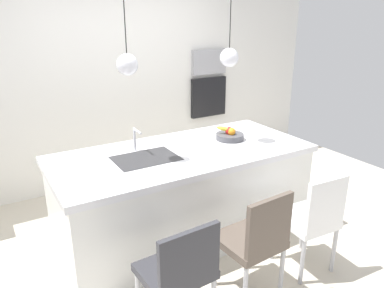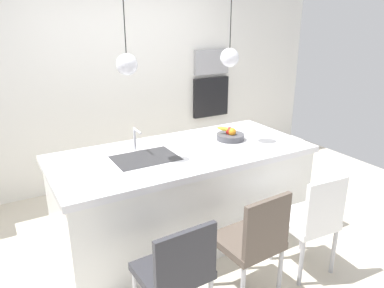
{
  "view_description": "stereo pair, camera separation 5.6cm",
  "coord_description": "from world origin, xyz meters",
  "px_view_note": "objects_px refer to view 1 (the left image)",
  "views": [
    {
      "loc": [
        -1.6,
        -2.85,
        2.11
      ],
      "look_at": [
        0.1,
        0.0,
        0.95
      ],
      "focal_mm": 34.76,
      "sensor_mm": 36.0,
      "label": 1
    },
    {
      "loc": [
        -1.55,
        -2.88,
        2.11
      ],
      "look_at": [
        0.1,
        0.0,
        0.95
      ],
      "focal_mm": 34.76,
      "sensor_mm": 36.0,
      "label": 2
    }
  ],
  "objects_px": {
    "chair_far": "(312,217)",
    "fruit_bowl": "(230,135)",
    "microwave": "(209,62)",
    "chair_near": "(180,270)",
    "chair_middle": "(255,239)",
    "oven": "(208,97)"
  },
  "relations": [
    {
      "from": "chair_middle",
      "to": "chair_far",
      "type": "relative_size",
      "value": 0.99
    },
    {
      "from": "chair_middle",
      "to": "chair_near",
      "type": "bearing_deg",
      "value": 179.55
    },
    {
      "from": "fruit_bowl",
      "to": "chair_middle",
      "type": "bearing_deg",
      "value": -116.49
    },
    {
      "from": "chair_far",
      "to": "chair_middle",
      "type": "bearing_deg",
      "value": 180.0
    },
    {
      "from": "microwave",
      "to": "chair_near",
      "type": "relative_size",
      "value": 0.64
    },
    {
      "from": "fruit_bowl",
      "to": "chair_near",
      "type": "relative_size",
      "value": 0.33
    },
    {
      "from": "chair_near",
      "to": "chair_middle",
      "type": "xyz_separation_m",
      "value": [
        0.65,
        -0.01,
        0.03
      ]
    },
    {
      "from": "microwave",
      "to": "chair_near",
      "type": "bearing_deg",
      "value": -126.46
    },
    {
      "from": "fruit_bowl",
      "to": "microwave",
      "type": "relative_size",
      "value": 0.53
    },
    {
      "from": "oven",
      "to": "chair_far",
      "type": "relative_size",
      "value": 0.62
    },
    {
      "from": "oven",
      "to": "chair_middle",
      "type": "height_order",
      "value": "oven"
    },
    {
      "from": "chair_near",
      "to": "chair_far",
      "type": "relative_size",
      "value": 0.93
    },
    {
      "from": "fruit_bowl",
      "to": "oven",
      "type": "bearing_deg",
      "value": 64.26
    },
    {
      "from": "oven",
      "to": "microwave",
      "type": "bearing_deg",
      "value": 0.0
    },
    {
      "from": "fruit_bowl",
      "to": "chair_near",
      "type": "xyz_separation_m",
      "value": [
        -1.18,
        -1.07,
        -0.46
      ]
    },
    {
      "from": "chair_near",
      "to": "chair_far",
      "type": "distance_m",
      "value": 1.26
    },
    {
      "from": "chair_far",
      "to": "fruit_bowl",
      "type": "bearing_deg",
      "value": 93.89
    },
    {
      "from": "chair_near",
      "to": "chair_middle",
      "type": "height_order",
      "value": "chair_middle"
    },
    {
      "from": "fruit_bowl",
      "to": "chair_far",
      "type": "height_order",
      "value": "fruit_bowl"
    },
    {
      "from": "chair_near",
      "to": "microwave",
      "type": "bearing_deg",
      "value": 53.54
    },
    {
      "from": "chair_middle",
      "to": "oven",
      "type": "bearing_deg",
      "value": 63.95
    },
    {
      "from": "oven",
      "to": "chair_far",
      "type": "xyz_separation_m",
      "value": [
        -0.67,
        -2.61,
        -0.47
      ]
    }
  ]
}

